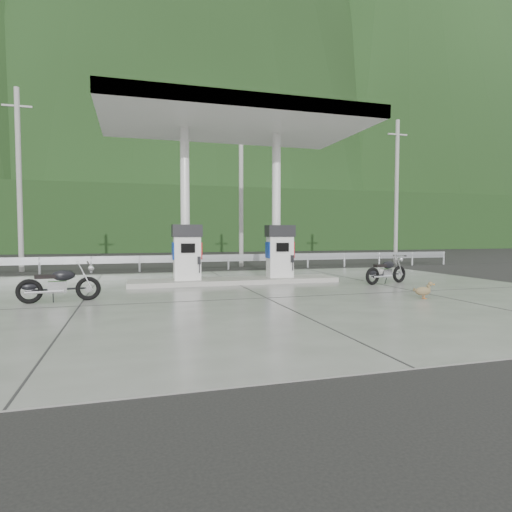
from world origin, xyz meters
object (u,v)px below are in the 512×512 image
object	(u,v)px
gas_pump_left	(187,252)
gas_pump_right	(280,251)
motorcycle_right	(386,271)
duck	(423,291)
motorcycle_left	(59,285)

from	to	relation	value
gas_pump_left	gas_pump_right	size ratio (longest dim) A/B	1.00
gas_pump_right	motorcycle_right	bearing A→B (deg)	-26.02
gas_pump_left	motorcycle_right	bearing A→B (deg)	-13.71
duck	gas_pump_left	bearing A→B (deg)	147.38
motorcycle_right	gas_pump_left	bearing A→B (deg)	151.61
motorcycle_left	duck	bearing A→B (deg)	-20.31
gas_pump_right	motorcycle_left	distance (m)	7.17
motorcycle_left	duck	world-z (taller)	motorcycle_left
gas_pump_right	duck	xyz separation A→B (m)	(2.21, -4.71, -0.87)
motorcycle_left	motorcycle_right	bearing A→B (deg)	-0.85
duck	motorcycle_left	bearing A→B (deg)	175.43
motorcycle_right	duck	size ratio (longest dim) A/B	3.35
motorcycle_left	gas_pump_left	bearing A→B (deg)	30.63
gas_pump_right	motorcycle_left	bearing A→B (deg)	-158.06
motorcycle_right	duck	distance (m)	3.31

